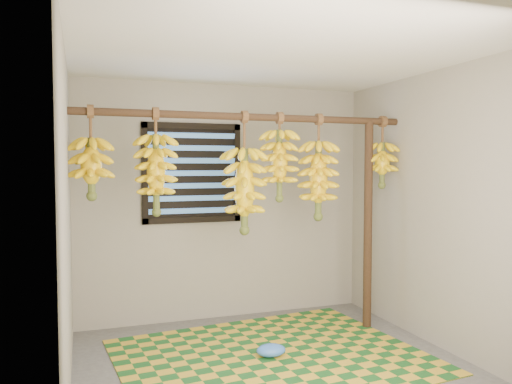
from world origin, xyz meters
name	(u,v)px	position (x,y,z in m)	size (l,w,h in m)	color
floor	(280,373)	(0.00, 0.00, -0.01)	(3.00, 3.00, 0.01)	#4E4E4E
ceiling	(281,53)	(0.00, 0.00, 2.40)	(3.00, 3.00, 0.01)	silver
wall_back	(225,202)	(0.00, 1.50, 1.20)	(3.00, 0.01, 2.40)	gray
wall_left	(66,223)	(-1.50, 0.00, 1.20)	(0.01, 3.00, 2.40)	gray
wall_right	(444,210)	(1.50, 0.00, 1.20)	(0.01, 3.00, 2.40)	gray
window	(192,173)	(-0.35, 1.48, 1.50)	(1.00, 0.04, 1.00)	black
hanging_pole	(250,117)	(0.00, 0.70, 2.00)	(0.06, 0.06, 3.00)	#402919
support_post	(368,225)	(1.20, 0.70, 1.00)	(0.08, 0.08, 2.00)	#402919
woven_mat	(271,356)	(0.05, 0.30, 0.01)	(2.42, 1.93, 0.01)	#19551F
plastic_bag	(271,350)	(0.04, 0.29, 0.06)	(0.25, 0.18, 0.10)	#3972D7
banana_bunch_a	(91,168)	(-1.33, 0.70, 1.56)	(0.32, 0.32, 0.74)	brown
banana_bunch_b	(156,174)	(-0.82, 0.70, 1.50)	(0.33, 0.33, 0.88)	brown
banana_bunch_c	(244,191)	(-0.06, 0.70, 1.36)	(0.35, 0.35, 1.06)	brown
banana_bunch_d	(279,165)	(0.28, 0.70, 1.58)	(0.33, 0.33, 0.79)	brown
banana_bunch_e	(318,180)	(0.67, 0.70, 1.44)	(0.34, 0.34, 0.97)	brown
banana_bunch_f	(382,165)	(1.35, 0.70, 1.58)	(0.29, 0.29, 0.69)	brown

